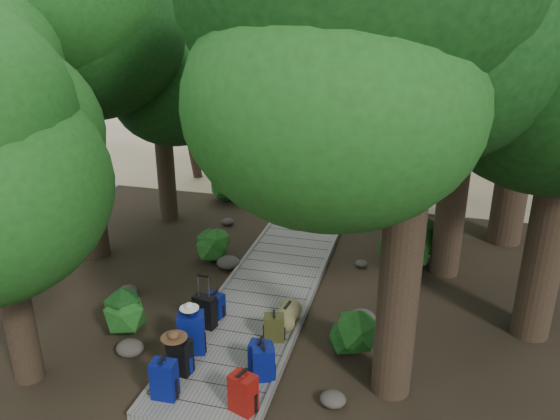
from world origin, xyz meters
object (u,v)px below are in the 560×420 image
(backpack_right_d, at_px, (274,326))
(lone_suitcase_on_sand, at_px, (347,169))
(backpack_right_b, at_px, (264,362))
(duffel_right_khaki, at_px, (287,314))
(backpack_left_c, at_px, (191,331))
(backpack_right_c, at_px, (260,355))
(sun_lounger, at_px, (436,159))
(suitcase_on_boardwalk, at_px, (205,312))
(backpack_right_a, at_px, (243,391))
(kayak, at_px, (279,155))
(backpack_left_d, at_px, (215,304))
(backpack_left_a, at_px, (164,378))
(backpack_left_b, at_px, (180,355))

(backpack_right_d, relative_size, lone_suitcase_on_sand, 0.93)
(backpack_right_d, bearing_deg, backpack_right_b, -99.13)
(backpack_right_d, xyz_separation_m, duffel_right_khaki, (0.10, 0.58, -0.09))
(backpack_left_c, height_order, duffel_right_khaki, backpack_left_c)
(backpack_right_c, xyz_separation_m, sun_lounger, (2.84, 13.61, -0.11))
(backpack_right_c, distance_m, sun_lounger, 13.90)
(suitcase_on_boardwalk, bearing_deg, backpack_right_a, -43.69)
(suitcase_on_boardwalk, height_order, kayak, suitcase_on_boardwalk)
(backpack_left_c, bearing_deg, backpack_left_d, 71.70)
(backpack_left_a, xyz_separation_m, kayak, (-1.95, 14.07, -0.32))
(duffel_right_khaki, height_order, sun_lounger, sun_lounger)
(backpack_left_c, height_order, lone_suitcase_on_sand, backpack_left_c)
(backpack_right_b, bearing_deg, backpack_right_c, 101.84)
(backpack_left_c, relative_size, backpack_left_d, 1.60)
(backpack_left_b, relative_size, backpack_right_a, 0.99)
(backpack_left_a, distance_m, kayak, 14.20)
(backpack_right_a, bearing_deg, duffel_right_khaki, 107.96)
(duffel_right_khaki, bearing_deg, backpack_left_a, -110.85)
(backpack_right_a, xyz_separation_m, duffel_right_khaki, (0.06, 2.49, -0.16))
(backpack_left_a, relative_size, backpack_right_d, 1.29)
(backpack_right_c, xyz_separation_m, duffel_right_khaki, (0.08, 1.53, -0.11))
(backpack_left_c, xyz_separation_m, backpack_right_d, (1.30, 0.73, -0.15))
(lone_suitcase_on_sand, distance_m, kayak, 3.41)
(backpack_left_a, bearing_deg, suitcase_on_boardwalk, 92.03)
(backpack_left_d, distance_m, backpack_right_b, 2.17)
(backpack_right_d, xyz_separation_m, lone_suitcase_on_sand, (-0.22, 10.46, -0.08))
(backpack_left_a, relative_size, duffel_right_khaki, 1.24)
(sun_lounger, bearing_deg, backpack_left_d, -88.02)
(backpack_left_c, distance_m, kayak, 13.00)
(kayak, bearing_deg, backpack_right_b, -69.09)
(backpack_left_c, xyz_separation_m, lone_suitcase_on_sand, (1.09, 11.19, -0.23))
(suitcase_on_boardwalk, bearing_deg, backpack_left_d, 94.01)
(backpack_left_b, distance_m, suitcase_on_boardwalk, 1.40)
(backpack_left_a, height_order, lone_suitcase_on_sand, backpack_left_a)
(backpack_left_c, height_order, backpack_right_d, backpack_left_c)
(backpack_right_a, bearing_deg, backpack_right_b, 103.08)
(backpack_right_d, bearing_deg, duffel_right_khaki, 63.92)
(backpack_right_a, xyz_separation_m, backpack_right_d, (-0.05, 1.91, -0.07))
(duffel_right_khaki, distance_m, suitcase_on_boardwalk, 1.58)
(backpack_right_d, height_order, sun_lounger, backpack_right_d)
(suitcase_on_boardwalk, bearing_deg, lone_suitcase_on_sand, 94.02)
(backpack_left_b, relative_size, backpack_right_d, 1.24)
(duffel_right_khaki, bearing_deg, backpack_right_a, -84.23)
(backpack_left_c, bearing_deg, kayak, 78.25)
(backpack_left_c, bearing_deg, backpack_right_a, -61.18)
(backpack_left_c, relative_size, kayak, 0.29)
(backpack_right_b, xyz_separation_m, backpack_right_d, (-0.13, 1.11, -0.04))
(backpack_left_c, relative_size, duffel_right_khaki, 1.46)
(sun_lounger, bearing_deg, backpack_right_d, -81.73)
(backpack_left_d, distance_m, duffel_right_khaki, 1.45)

